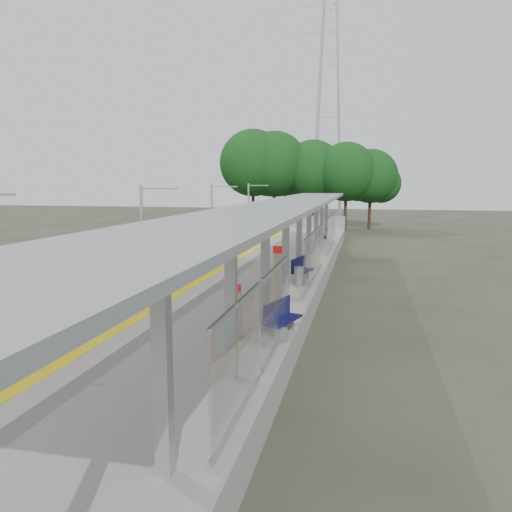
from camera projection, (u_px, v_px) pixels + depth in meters
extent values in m
cube|color=#59544C|center=(183.00, 284.00, 26.77)|extent=(3.00, 70.00, 0.24)
cube|color=gray|center=(265.00, 280.00, 25.75)|extent=(6.00, 50.00, 1.00)
cube|color=yellow|center=(218.00, 269.00, 26.22)|extent=(0.60, 50.00, 0.02)
cube|color=#9EA0A5|center=(314.00, 222.00, 49.69)|extent=(6.00, 0.10, 1.20)
cube|color=black|center=(165.00, 283.00, 24.33)|extent=(2.50, 13.50, 0.70)
cube|color=#B90D17|center=(164.00, 251.00, 24.09)|extent=(2.65, 13.50, 2.50)
cube|color=black|center=(164.00, 250.00, 24.08)|extent=(2.72, 12.96, 1.20)
cube|color=black|center=(164.00, 224.00, 23.90)|extent=(2.40, 12.82, 0.15)
cube|color=#0D738B|center=(191.00, 255.00, 23.82)|extent=(0.04, 1.30, 2.00)
cylinder|color=black|center=(119.00, 314.00, 19.81)|extent=(2.20, 0.70, 0.70)
cube|color=black|center=(85.00, 285.00, 17.32)|extent=(2.30, 0.80, 2.40)
cube|color=#9EA0A5|center=(162.00, 367.00, 7.61)|extent=(0.25, 0.25, 3.50)
cube|color=#9EA0A5|center=(231.00, 304.00, 11.47)|extent=(0.25, 0.25, 3.50)
cube|color=#9EA0A5|center=(265.00, 273.00, 15.34)|extent=(0.25, 0.25, 3.50)
cube|color=#9EA0A5|center=(286.00, 255.00, 19.20)|extent=(0.25, 0.25, 3.50)
cube|color=#9EA0A5|center=(299.00, 243.00, 23.07)|extent=(0.25, 0.25, 3.50)
cube|color=#9EA0A5|center=(309.00, 234.00, 26.93)|extent=(0.25, 0.25, 3.50)
cube|color=#9EA0A5|center=(316.00, 227.00, 30.79)|extent=(0.25, 0.25, 3.50)
cube|color=#9EA0A5|center=(322.00, 222.00, 34.66)|extent=(0.25, 0.25, 3.50)
cube|color=#9EA0A5|center=(326.00, 218.00, 38.52)|extent=(0.25, 0.25, 3.50)
cube|color=gray|center=(284.00, 205.00, 20.95)|extent=(3.20, 38.00, 0.16)
cylinder|color=#9EA0A5|center=(248.00, 206.00, 21.29)|extent=(0.24, 38.00, 0.24)
cube|color=silver|center=(239.00, 359.00, 9.47)|extent=(0.05, 3.70, 2.20)
cube|color=silver|center=(276.00, 308.00, 13.34)|extent=(0.05, 3.70, 2.20)
cube|color=silver|center=(309.00, 262.00, 21.07)|extent=(0.05, 3.70, 2.20)
cube|color=silver|center=(318.00, 249.00, 24.93)|extent=(0.05, 3.70, 2.20)
cube|color=silver|center=(330.00, 233.00, 32.66)|extent=(0.05, 3.70, 2.20)
cube|color=silver|center=(334.00, 228.00, 36.52)|extent=(0.05, 3.70, 2.20)
cylinder|color=#382316|center=(253.00, 207.00, 59.31)|extent=(0.36, 0.36, 5.17)
sphere|color=#154614|center=(253.00, 163.00, 58.55)|extent=(7.85, 7.85, 7.85)
cylinder|color=#382316|center=(274.00, 207.00, 59.45)|extent=(0.36, 0.36, 5.08)
sphere|color=#154614|center=(274.00, 164.00, 58.70)|extent=(7.71, 7.71, 7.71)
cylinder|color=#382316|center=(312.00, 209.00, 59.28)|extent=(0.36, 0.36, 4.62)
sphere|color=#154614|center=(313.00, 170.00, 58.60)|extent=(7.03, 7.03, 7.03)
cylinder|color=#382316|center=(345.00, 211.00, 57.66)|extent=(0.36, 0.36, 4.46)
sphere|color=#154614|center=(346.00, 172.00, 57.00)|extent=(6.78, 6.78, 6.78)
cylinder|color=#382316|center=(369.00, 212.00, 58.59)|extent=(0.36, 0.36, 4.13)
sphere|color=#154614|center=(371.00, 176.00, 57.98)|extent=(6.28, 6.28, 6.28)
cylinder|color=#9EA0A5|center=(142.00, 237.00, 25.80)|extent=(0.16, 0.16, 5.40)
cube|color=#9EA0A5|center=(159.00, 189.00, 25.22)|extent=(2.00, 0.08, 0.08)
cylinder|color=#9EA0A5|center=(212.00, 220.00, 37.39)|extent=(0.16, 0.16, 5.40)
cube|color=#9EA0A5|center=(224.00, 187.00, 36.81)|extent=(2.00, 0.08, 0.08)
cylinder|color=#9EA0A5|center=(249.00, 211.00, 48.99)|extent=(0.16, 0.16, 5.40)
cube|color=#9EA0A5|center=(258.00, 185.00, 48.41)|extent=(2.00, 0.08, 0.08)
cube|color=#101053|center=(284.00, 321.00, 14.76)|extent=(0.93, 1.65, 0.06)
cube|color=#101053|center=(277.00, 310.00, 14.76)|extent=(0.54, 1.52, 0.58)
cube|color=#9EA0A5|center=(281.00, 335.00, 14.19)|extent=(0.42, 0.19, 0.46)
cube|color=#9EA0A5|center=(287.00, 323.00, 15.41)|extent=(0.42, 0.19, 0.46)
cube|color=#101053|center=(303.00, 271.00, 22.79)|extent=(0.88, 1.72, 0.07)
cube|color=#101053|center=(298.00, 264.00, 22.79)|extent=(0.46, 1.62, 0.61)
cube|color=#9EA0A5|center=(301.00, 279.00, 22.19)|extent=(0.44, 0.17, 0.48)
cube|color=#9EA0A5|center=(305.00, 274.00, 23.47)|extent=(0.44, 0.17, 0.48)
cube|color=#101053|center=(323.00, 237.00, 36.81)|extent=(0.76, 1.76, 0.07)
cube|color=#101053|center=(320.00, 232.00, 36.80)|extent=(0.32, 1.69, 0.62)
cube|color=#9EA0A5|center=(322.00, 242.00, 36.19)|extent=(0.46, 0.14, 0.50)
cube|color=#9EA0A5|center=(323.00, 239.00, 37.50)|extent=(0.46, 0.14, 0.50)
cylinder|color=beige|center=(236.00, 314.00, 14.72)|extent=(0.36, 0.36, 1.34)
cube|color=red|center=(236.00, 288.00, 14.60)|extent=(0.32, 0.12, 0.22)
cylinder|color=beige|center=(278.00, 275.00, 20.01)|extent=(0.45, 0.45, 1.70)
cube|color=red|center=(278.00, 250.00, 19.86)|extent=(0.40, 0.10, 0.28)
cylinder|color=#9EA0A5|center=(299.00, 276.00, 21.87)|extent=(0.55, 0.55, 0.87)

